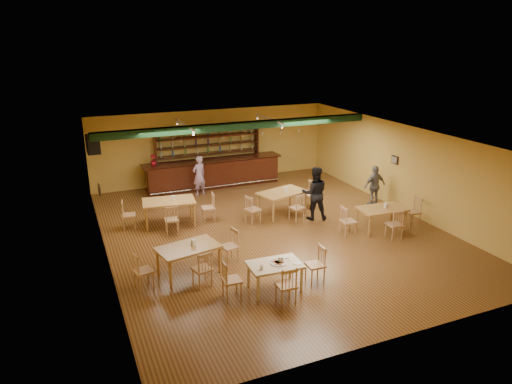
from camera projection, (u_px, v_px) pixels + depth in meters
name	position (u px, v px, depth m)	size (l,w,h in m)	color
floor	(272.00, 231.00, 14.78)	(12.00, 12.00, 0.00)	#552F18
ceiling_beam	(240.00, 126.00, 16.32)	(10.00, 0.30, 0.25)	black
track_rail_left	(185.00, 125.00, 16.16)	(0.05, 2.50, 0.05)	silver
track_rail_right	(269.00, 119.00, 17.34)	(0.05, 2.50, 0.05)	silver
ac_unit	(93.00, 144.00, 15.94)	(0.34, 0.70, 0.48)	silver
picture_left	(99.00, 190.00, 13.28)	(0.04, 0.34, 0.28)	black
picture_right	(395.00, 160.00, 16.51)	(0.04, 0.34, 0.28)	black
bar_counter	(213.00, 173.00, 19.01)	(5.68, 0.85, 1.13)	#38160B
back_bar_hutch	(208.00, 156.00, 19.38)	(4.39, 0.40, 2.28)	#38160B
poinsettia	(153.00, 160.00, 17.88)	(0.24, 0.24, 0.42)	#A70F21
dining_table_a	(169.00, 212.00, 15.17)	(1.65, 0.99, 0.83)	#AC793D
dining_table_b	(282.00, 203.00, 16.06)	(1.62, 0.97, 0.81)	#AC793D
dining_table_c	(189.00, 260.00, 11.98)	(1.54, 0.92, 0.77)	#AC793D
dining_table_d	(381.00, 219.00, 14.75)	(1.47, 0.88, 0.74)	#AC793D
near_table	(275.00, 276.00, 11.27)	(1.27, 0.82, 0.68)	#D1B08C
pizza_tray	(278.00, 263.00, 11.20)	(0.40, 0.40, 0.01)	silver
parmesan_shaker	(262.00, 267.00, 10.88)	(0.07, 0.07, 0.11)	#EAE5C6
napkin_stack	(284.00, 258.00, 11.43)	(0.20, 0.15, 0.03)	white
pizza_server	(283.00, 261.00, 11.28)	(0.32, 0.09, 0.00)	silver
side_plate	(297.00, 263.00, 11.19)	(0.22, 0.22, 0.01)	white
patron_bar	(199.00, 176.00, 17.91)	(0.57, 0.37, 1.55)	#964DA7
patron_right_a	(315.00, 193.00, 15.50)	(0.88, 0.68, 1.80)	black
patron_right_b	(375.00, 186.00, 16.82)	(0.86, 0.36, 1.48)	gray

